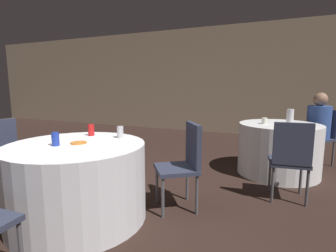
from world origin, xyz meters
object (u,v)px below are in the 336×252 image
at_px(soda_can_red, 91,130).
at_px(bottle_far, 290,118).
at_px(person_blue_shirt, 315,129).
at_px(table_far, 279,149).
at_px(chair_near_west, 6,152).
at_px(soda_can_silver, 120,132).
at_px(table_near, 78,182).
at_px(soda_can_blue, 55,139).
at_px(pizza_plate_near, 79,143).
at_px(chair_near_northeast, 185,158).
at_px(chair_far_northeast, 321,132).
at_px(chair_far_south, 291,155).

distance_m(soda_can_red, bottle_far, 2.56).
bearing_deg(person_blue_shirt, table_far, 90.00).
relative_size(chair_near_west, bottle_far, 3.94).
relative_size(table_far, soda_can_silver, 9.20).
relative_size(table_far, chair_near_west, 1.26).
bearing_deg(table_near, chair_near_west, 178.09).
height_order(soda_can_silver, soda_can_blue, same).
height_order(chair_near_west, soda_can_blue, chair_near_west).
relative_size(person_blue_shirt, pizza_plate_near, 5.47).
distance_m(chair_near_west, pizza_plate_near, 1.10).
relative_size(chair_near_northeast, soda_can_silver, 7.28).
bearing_deg(bottle_far, soda_can_silver, -135.14).
bearing_deg(person_blue_shirt, table_near, 90.02).
xyz_separation_m(chair_far_northeast, soda_can_red, (-2.47, -2.54, 0.26)).
height_order(chair_near_northeast, soda_can_red, chair_near_northeast).
height_order(soda_can_silver, bottle_far, bottle_far).
bearing_deg(table_far, soda_can_silver, -130.52).
height_order(table_near, chair_near_northeast, chair_near_northeast).
distance_m(table_near, chair_far_south, 2.21).
distance_m(chair_near_west, person_blue_shirt, 4.29).
distance_m(chair_far_northeast, pizza_plate_near, 3.72).
bearing_deg(chair_far_northeast, table_near, 90.01).
relative_size(chair_far_northeast, soda_can_red, 7.28).
relative_size(chair_far_northeast, person_blue_shirt, 0.77).
xyz_separation_m(table_far, person_blue_shirt, (0.51, 0.64, 0.23)).
bearing_deg(chair_far_northeast, chair_near_northeast, 96.03).
distance_m(chair_far_south, chair_far_northeast, 1.80).
distance_m(person_blue_shirt, soda_can_blue, 3.76).
distance_m(table_far, chair_far_south, 0.99).
bearing_deg(soda_can_silver, soda_can_blue, -121.87).
distance_m(table_far, soda_can_red, 2.61).
distance_m(chair_near_northeast, person_blue_shirt, 2.59).
bearing_deg(pizza_plate_near, chair_far_south, 33.25).
bearing_deg(pizza_plate_near, chair_near_northeast, 36.01).
relative_size(table_near, chair_near_northeast, 1.44).
bearing_deg(bottle_far, soda_can_red, -140.51).
height_order(chair_near_northeast, person_blue_shirt, person_blue_shirt).
distance_m(soda_can_silver, soda_can_red, 0.36).
height_order(chair_far_northeast, bottle_far, bottle_far).
bearing_deg(soda_can_red, chair_near_northeast, 12.57).
bearing_deg(chair_far_northeast, soda_can_blue, 89.74).
xyz_separation_m(pizza_plate_near, soda_can_blue, (-0.14, -0.13, 0.05)).
height_order(soda_can_red, bottle_far, bottle_far).
bearing_deg(chair_far_northeast, chair_far_south, 112.90).
height_order(chair_near_west, bottle_far, bottle_far).
bearing_deg(chair_near_west, person_blue_shirt, 132.21).
bearing_deg(soda_can_red, table_far, 43.68).
relative_size(person_blue_shirt, soda_can_blue, 9.48).
height_order(table_near, bottle_far, bottle_far).
bearing_deg(table_near, soda_can_red, 110.44).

